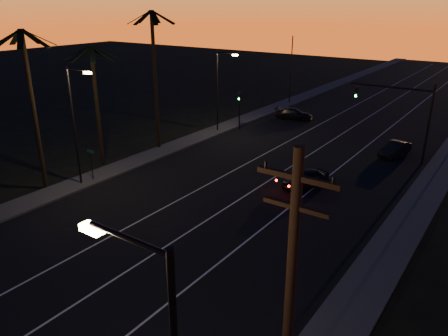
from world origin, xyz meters
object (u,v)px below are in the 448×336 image
Objects in this scene: signal_mast at (402,106)px; right_car at (395,149)px; lead_car at (306,179)px; cross_car at (294,114)px; utility_pole at (289,308)px.

signal_mast is 1.74× the size of right_car.
lead_car is 11.90m from right_car.
lead_car is 20.64m from cross_car.
lead_car is at bearing -107.36° from right_car.
cross_car is (-9.97, 18.07, -0.04)m from lead_car.
cross_car is at bearing 153.62° from right_car.
signal_mast reaches higher than cross_car.
utility_pole is 2.14× the size of cross_car.
signal_mast is at bearing 70.50° from lead_car.
utility_pole reaches higher than cross_car.
signal_mast reaches higher than lead_car.
utility_pole is 2.15× the size of lead_car.
lead_car reaches higher than right_car.
utility_pole is 1.41× the size of signal_mast.
cross_car is at bearing 151.42° from signal_mast.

